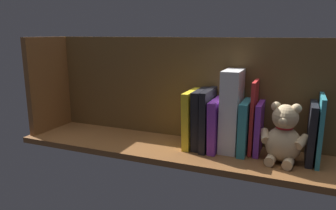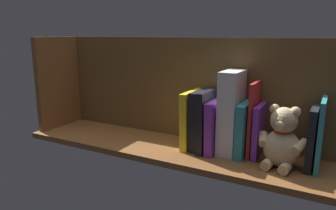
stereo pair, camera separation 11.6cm
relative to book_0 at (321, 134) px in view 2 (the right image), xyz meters
The scene contains 14 objects.
ground_plane 52.85cm from the book_0, ahead, with size 115.84×29.10×2.20cm, color brown.
shelf_back_panel 52.75cm from the book_0, ahead, with size 115.84×1.50×39.89cm, color brown.
shelf_side_divider 107.63cm from the book_0, ahead, with size 2.40×23.10×39.89cm, color brown.
book_0 is the anchor object (origin of this frame).
book_1 2.69cm from the book_0, ahead, with size 2.16×14.48×19.52cm, color black.
teddy_bear 11.39cm from the book_0, 18.77° to the left, with size 15.96×13.55×19.80cm.
book_2 19.06cm from the book_0, ahead, with size 1.89×12.43×18.09cm, color purple.
book_3 21.14cm from the book_0, ahead, with size 1.21×11.72×25.53cm, color red.
book_4 23.63cm from the book_0, ahead, with size 2.77×14.80×18.53cm, color teal.
dictionary_thick_white 28.81cm from the book_0, ahead, with size 6.22×13.56×29.01cm, color white.
book_5 33.70cm from the book_0, ahead, with size 2.76×16.05×18.48cm, color purple.
book_6 36.74cm from the book_0, ahead, with size 2.32×16.33×21.78cm, color black.
book_7 39.86cm from the book_0, ahead, with size 2.81×14.92×21.37cm, color black.
book_8 43.12cm from the book_0, ahead, with size 2.61×15.76×20.87cm, color yellow.
Camera 2 is at (-53.93, 99.63, 41.47)cm, focal length 33.73 mm.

